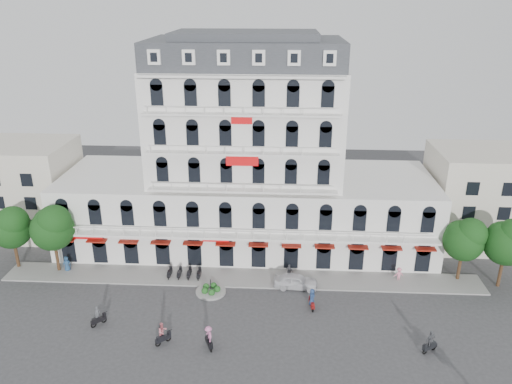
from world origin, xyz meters
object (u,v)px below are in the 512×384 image
object	(u,v)px
parked_car	(296,281)
rider_northeast	(431,342)
rider_west	(98,317)
rider_southwest	(163,333)
rider_center	(209,337)
rider_east	(312,299)

from	to	relation	value
parked_car	rider_northeast	size ratio (longest dim) A/B	2.13
parked_car	rider_west	size ratio (longest dim) A/B	2.30
parked_car	rider_southwest	size ratio (longest dim) A/B	2.10
rider_west	rider_center	xyz separation A→B (m)	(11.02, -2.75, 0.32)
rider_southwest	rider_center	bearing A→B (deg)	-50.19
rider_west	rider_southwest	bearing A→B (deg)	-68.17
rider_west	rider_northeast	distance (m)	30.67
parked_car	rider_center	distance (m)	13.05
rider_northeast	rider_east	bearing A→B (deg)	-63.65
parked_car	rider_southwest	bearing A→B (deg)	133.03
parked_car	rider_east	distance (m)	4.11
rider_center	rider_east	bearing A→B (deg)	100.64
rider_center	rider_southwest	bearing A→B (deg)	-119.08
rider_west	rider_center	size ratio (longest dim) A/B	0.90
rider_northeast	rider_center	distance (m)	19.58
parked_car	rider_northeast	bearing A→B (deg)	-126.52
rider_west	rider_northeast	size ratio (longest dim) A/B	0.92
rider_southwest	rider_east	world-z (taller)	rider_east
rider_west	rider_east	bearing A→B (deg)	-38.33
parked_car	rider_center	bearing A→B (deg)	146.18
rider_southwest	rider_east	distance (m)	15.03
rider_center	parked_car	bearing A→B (deg)	118.45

